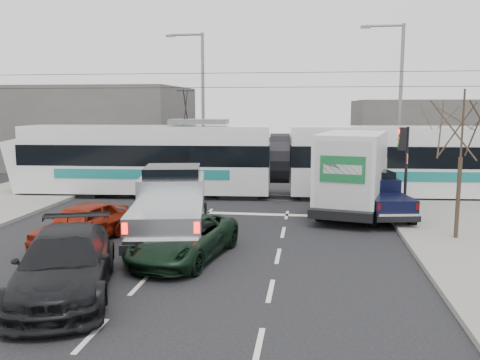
# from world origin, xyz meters

# --- Properties ---
(ground) EXTENTS (120.00, 120.00, 0.00)m
(ground) POSITION_xyz_m (0.00, 0.00, 0.00)
(ground) COLOR black
(ground) RESTS_ON ground
(rails) EXTENTS (60.00, 1.60, 0.03)m
(rails) POSITION_xyz_m (0.00, 10.00, 0.01)
(rails) COLOR #33302D
(rails) RESTS_ON ground
(building_left) EXTENTS (14.00, 10.00, 6.00)m
(building_left) POSITION_xyz_m (-14.00, 22.00, 3.00)
(building_left) COLOR #625D58
(building_left) RESTS_ON ground
(building_right) EXTENTS (12.00, 10.00, 5.00)m
(building_right) POSITION_xyz_m (12.00, 24.00, 2.50)
(building_right) COLOR #625D58
(building_right) RESTS_ON ground
(bare_tree) EXTENTS (2.40, 2.40, 5.00)m
(bare_tree) POSITION_xyz_m (7.60, 2.50, 3.79)
(bare_tree) COLOR #47382B
(bare_tree) RESTS_ON ground
(traffic_signal) EXTENTS (0.44, 0.44, 3.60)m
(traffic_signal) POSITION_xyz_m (6.47, 6.50, 2.74)
(traffic_signal) COLOR black
(traffic_signal) RESTS_ON ground
(street_lamp_near) EXTENTS (2.38, 0.25, 9.00)m
(street_lamp_near) POSITION_xyz_m (7.31, 14.00, 5.11)
(street_lamp_near) COLOR slate
(street_lamp_near) RESTS_ON ground
(street_lamp_far) EXTENTS (2.38, 0.25, 9.00)m
(street_lamp_far) POSITION_xyz_m (-4.19, 16.00, 5.11)
(street_lamp_far) COLOR slate
(street_lamp_far) RESTS_ON ground
(catenary) EXTENTS (60.00, 0.20, 7.00)m
(catenary) POSITION_xyz_m (0.00, 10.00, 3.88)
(catenary) COLOR black
(catenary) RESTS_ON ground
(tram) EXTENTS (26.30, 4.39, 5.35)m
(tram) POSITION_xyz_m (1.07, 10.33, 1.90)
(tram) COLOR white
(tram) RESTS_ON ground
(silver_pickup) EXTENTS (3.49, 7.00, 2.43)m
(silver_pickup) POSITION_xyz_m (-2.15, 1.72, 1.21)
(silver_pickup) COLOR black
(silver_pickup) RESTS_ON ground
(box_truck) EXTENTS (3.90, 7.34, 3.49)m
(box_truck) POSITION_xyz_m (4.50, 6.80, 1.73)
(box_truck) COLOR black
(box_truck) RESTS_ON ground
(navy_pickup) EXTENTS (2.41, 4.69, 1.88)m
(navy_pickup) POSITION_xyz_m (5.45, 6.02, 0.93)
(navy_pickup) COLOR black
(navy_pickup) RESTS_ON ground
(green_car) EXTENTS (2.94, 4.91, 1.28)m
(green_car) POSITION_xyz_m (-1.09, -0.67, 0.64)
(green_car) COLOR black
(green_car) RESTS_ON ground
(red_car) EXTENTS (2.49, 4.29, 1.37)m
(red_car) POSITION_xyz_m (-4.95, 0.63, 0.69)
(red_car) COLOR maroon
(red_car) RESTS_ON ground
(dark_car) EXTENTS (3.80, 5.80, 1.56)m
(dark_car) POSITION_xyz_m (-3.26, -3.94, 0.78)
(dark_car) COLOR black
(dark_car) RESTS_ON ground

